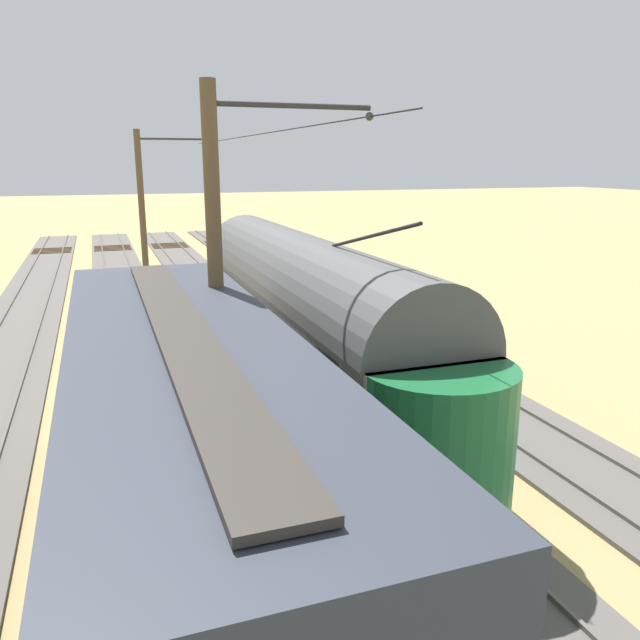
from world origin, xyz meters
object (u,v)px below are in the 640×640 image
object	(u,v)px
vintage_streetcar	(305,314)
catenary_pole_mid_near	(221,286)
boxcar_adjacent	(187,451)
catenary_pole_foreground	(144,212)
switch_stand	(343,282)

from	to	relation	value
vintage_streetcar	catenary_pole_mid_near	world-z (taller)	catenary_pole_mid_near
boxcar_adjacent	catenary_pole_foreground	world-z (taller)	catenary_pole_foreground
vintage_streetcar	catenary_pole_foreground	size ratio (longest dim) A/B	2.16
boxcar_adjacent	catenary_pole_foreground	distance (m)	20.97
switch_stand	boxcar_adjacent	bearing A→B (deg)	62.03
catenary_pole_foreground	vintage_streetcar	bearing A→B (deg)	101.63
vintage_streetcar	catenary_pole_mid_near	distance (m)	5.16
boxcar_adjacent	vintage_streetcar	bearing A→B (deg)	-120.49
vintage_streetcar	catenary_pole_foreground	xyz separation A→B (m)	(2.89, -14.06, 1.67)
boxcar_adjacent	catenary_pole_mid_near	bearing A→B (deg)	-111.15
vintage_streetcar	boxcar_adjacent	bearing A→B (deg)	59.51
catenary_pole_foreground	catenary_pole_mid_near	distance (m)	17.98
vintage_streetcar	switch_stand	size ratio (longest dim) A/B	13.11
vintage_streetcar	switch_stand	bearing A→B (deg)	-116.38
vintage_streetcar	switch_stand	world-z (taller)	vintage_streetcar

